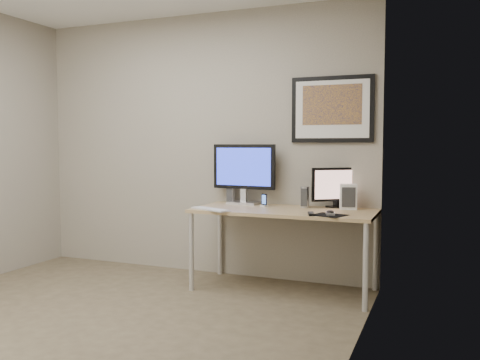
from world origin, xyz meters
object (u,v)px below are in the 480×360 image
Objects in this scene: speaker_left at (231,193)px; fan_unit at (348,197)px; keyboard at (210,209)px; desk at (284,217)px; phone_dock at (264,200)px; monitor_large at (244,171)px; monitor_tv at (336,186)px; speaker_right at (305,197)px; framed_art at (332,109)px.

fan_unit is (1.15, -0.06, 0.01)m from speaker_left.
desk is at bearing 50.70° from keyboard.
fan_unit reaches higher than keyboard.
desk is 13.25× the size of phone_dock.
monitor_large is 1.02m from fan_unit.
monitor_large is 0.89m from monitor_tv.
monitor_tv is at bearing 5.88° from speaker_left.
speaker_left reaches higher than desk.
fan_unit reaches higher than speaker_right.
speaker_left is at bearing 169.80° from speaker_right.
monitor_tv is at bearing 54.35° from keyboard.
monitor_tv is at bearing 16.16° from speaker_right.
desk is 4.04× the size of monitor_tv.
monitor_large is 1.59× the size of monitor_tv.
speaker_right is (-0.21, -0.15, -0.80)m from framed_art.
monitor_large is at bearing 174.16° from phone_dock.
monitor_tv is at bearing 5.29° from monitor_large.
fan_unit is at bearing 49.15° from keyboard.
phone_dock is at bearing 159.76° from monitor_tv.
keyboard is at bearing -99.50° from monitor_large.
framed_art is 1.01m from monitor_large.
fan_unit is (0.18, -0.11, -0.78)m from framed_art.
desk is 2.54× the size of monitor_large.
keyboard is (-0.11, -0.52, -0.31)m from monitor_large.
fan_unit is at bearing 28.40° from phone_dock.
fan_unit reaches higher than speaker_left.
monitor_large reaches higher than speaker_right.
fan_unit reaches higher than phone_dock.
framed_art is at bearing 58.13° from keyboard.
speaker_right is at bearing -2.23° from monitor_large.
fan_unit is (1.00, -0.02, -0.21)m from monitor_large.
keyboard is at bearing -111.78° from phone_dock.
keyboard is at bearing -169.61° from fan_unit.
speaker_left is (-0.15, 0.04, -0.22)m from monitor_large.
speaker_left is 1.02× the size of speaker_right.
speaker_right is 0.87m from keyboard.
phone_dock is at bearing -172.17° from speaker_right.
framed_art is 0.70m from monitor_tv.
framed_art is 3.85× the size of speaker_left.
framed_art is 1.19× the size of monitor_large.
framed_art reaches higher than phone_dock.
phone_dock is at bearing -159.22° from framed_art.
speaker_right is (0.61, -0.05, -0.22)m from monitor_large.
speaker_right reaches higher than keyboard.
speaker_left reaches higher than keyboard.
monitor_large is 2.82× the size of fan_unit.
keyboard is (-0.73, -0.47, -0.09)m from speaker_right.
framed_art is (0.35, 0.33, 0.96)m from desk.
speaker_left reaches higher than phone_dock.
framed_art is at bearing 41.15° from phone_dock.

